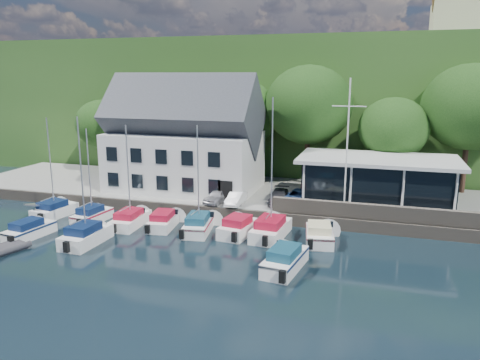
{
  "coord_description": "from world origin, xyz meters",
  "views": [
    {
      "loc": [
        11.13,
        -24.63,
        11.96
      ],
      "look_at": [
        0.89,
        9.0,
        3.99
      ],
      "focal_mm": 35.0,
      "sensor_mm": 36.0,
      "label": 1
    }
  ],
  "objects": [
    {
      "name": "field_patch",
      "position": [
        8.0,
        70.0,
        16.15
      ],
      "size": [
        50.0,
        30.0,
        0.3
      ],
      "primitive_type": "cube",
      "color": "#5F6E37",
      "rests_on": "hillside"
    },
    {
      "name": "boat_r1_1",
      "position": [
        -11.4,
        7.28,
        4.21
      ],
      "size": [
        2.31,
        5.5,
        8.41
      ],
      "primitive_type": null,
      "rotation": [
        0.0,
        0.0,
        -0.11
      ],
      "color": "white",
      "rests_on": "ground"
    },
    {
      "name": "tree_1",
      "position": [
        -11.84,
        22.53,
        6.3
      ],
      "size": [
        7.76,
        7.76,
        10.6
      ],
      "primitive_type": null,
      "color": "black",
      "rests_on": "quay"
    },
    {
      "name": "quay",
      "position": [
        0.0,
        17.5,
        0.5
      ],
      "size": [
        60.0,
        13.0,
        1.0
      ],
      "primitive_type": "cube",
      "color": "gray",
      "rests_on": "ground"
    },
    {
      "name": "car_white",
      "position": [
        -0.5,
        12.41,
        1.55
      ],
      "size": [
        1.16,
        3.32,
        1.09
      ],
      "primitive_type": "imported",
      "rotation": [
        0.0,
        0.0,
        -0.0
      ],
      "color": "white",
      "rests_on": "quay"
    },
    {
      "name": "tree_3",
      "position": [
        3.99,
        22.21,
        6.95
      ],
      "size": [
        8.71,
        8.71,
        11.9
      ],
      "primitive_type": null,
      "color": "black",
      "rests_on": "quay"
    },
    {
      "name": "car_blue",
      "position": [
        4.59,
        13.99,
        1.67
      ],
      "size": [
        2.18,
        4.12,
        1.34
      ],
      "primitive_type": "imported",
      "rotation": [
        0.0,
        0.0,
        -0.17
      ],
      "color": "#305695",
      "rests_on": "quay"
    },
    {
      "name": "boat_r1_6",
      "position": [
        3.62,
        8.0,
        4.75
      ],
      "size": [
        2.74,
        6.89,
        9.49
      ],
      "primitive_type": null,
      "rotation": [
        0.0,
        0.0,
        -0.07
      ],
      "color": "white",
      "rests_on": "ground"
    },
    {
      "name": "tree_5",
      "position": [
        18.74,
        22.73,
        6.99
      ],
      "size": [
        8.76,
        8.76,
        11.98
      ],
      "primitive_type": null,
      "color": "black",
      "rests_on": "quay"
    },
    {
      "name": "boat_r1_2",
      "position": [
        -7.8,
        7.25,
        4.13
      ],
      "size": [
        2.3,
        6.18,
        8.26
      ],
      "primitive_type": null,
      "rotation": [
        0.0,
        0.0,
        0.05
      ],
      "color": "white",
      "rests_on": "ground"
    },
    {
      "name": "gangway",
      "position": [
        -16.5,
        9.0,
        0.0
      ],
      "size": [
        1.2,
        6.0,
        1.4
      ],
      "primitive_type": null,
      "color": "silver",
      "rests_on": "ground"
    },
    {
      "name": "ground",
      "position": [
        0.0,
        0.0,
        0.0
      ],
      "size": [
        180.0,
        180.0,
        0.0
      ],
      "primitive_type": "plane",
      "color": "black",
      "rests_on": "ground"
    },
    {
      "name": "dinghy_1",
      "position": [
        -13.15,
        -0.45,
        0.34
      ],
      "size": [
        2.57,
        3.35,
        0.69
      ],
      "primitive_type": null,
      "rotation": [
        0.0,
        0.0,
        -0.3
      ],
      "color": "#343338",
      "rests_on": "ground"
    },
    {
      "name": "tree_4",
      "position": [
        12.15,
        21.37,
        5.46
      ],
      "size": [
        6.53,
        6.53,
        8.92
      ],
      "primitive_type": null,
      "color": "black",
      "rests_on": "quay"
    },
    {
      "name": "flagpole",
      "position": [
        8.6,
        12.36,
        6.35
      ],
      "size": [
        2.57,
        0.2,
        10.7
      ],
      "primitive_type": null,
      "color": "silver",
      "rests_on": "quay"
    },
    {
      "name": "tree_0",
      "position": [
        -19.12,
        21.32,
        5.1
      ],
      "size": [
        6.0,
        6.0,
        8.2
      ],
      "primitive_type": null,
      "color": "black",
      "rests_on": "quay"
    },
    {
      "name": "boat_r1_0",
      "position": [
        -15.4,
        7.67,
        4.3
      ],
      "size": [
        2.8,
        5.8,
        8.6
      ],
      "primitive_type": null,
      "rotation": [
        0.0,
        0.0,
        -0.13
      ],
      "color": "white",
      "rests_on": "ground"
    },
    {
      "name": "boat_r1_7",
      "position": [
        7.27,
        7.87,
        0.74
      ],
      "size": [
        2.96,
        5.71,
        1.47
      ],
      "primitive_type": null,
      "rotation": [
        0.0,
        0.0,
        0.17
      ],
      "color": "white",
      "rests_on": "ground"
    },
    {
      "name": "harbor_building",
      "position": [
        -7.0,
        16.5,
        5.35
      ],
      "size": [
        14.4,
        8.2,
        8.7
      ],
      "primitive_type": null,
      "color": "silver",
      "rests_on": "quay"
    },
    {
      "name": "boat_r1_4",
      "position": [
        -2.0,
        7.55,
        4.39
      ],
      "size": [
        2.95,
        6.58,
        8.78
      ],
      "primitive_type": null,
      "rotation": [
        0.0,
        0.0,
        0.16
      ],
      "color": "white",
      "rests_on": "ground"
    },
    {
      "name": "hillside",
      "position": [
        0.0,
        62.0,
        8.0
      ],
      "size": [
        160.0,
        75.0,
        16.0
      ],
      "primitive_type": "cube",
      "color": "#284C1C",
      "rests_on": "ground"
    },
    {
      "name": "car_silver",
      "position": [
        -2.2,
        12.53,
        1.59
      ],
      "size": [
        2.03,
        3.67,
        1.18
      ],
      "primitive_type": "imported",
      "rotation": [
        0.0,
        0.0,
        -0.19
      ],
      "color": "#BABABF",
      "rests_on": "quay"
    },
    {
      "name": "boat_r1_3",
      "position": [
        -5.08,
        7.71,
        0.67
      ],
      "size": [
        2.66,
        5.93,
        1.35
      ],
      "primitive_type": null,
      "rotation": [
        0.0,
        0.0,
        0.14
      ],
      "color": "white",
      "rests_on": "ground"
    },
    {
      "name": "club_pavilion",
      "position": [
        11.0,
        16.0,
        3.05
      ],
      "size": [
        13.2,
        7.2,
        4.1
      ],
      "primitive_type": null,
      "color": "black",
      "rests_on": "quay"
    },
    {
      "name": "tree_2",
      "position": [
        -2.89,
        22.38,
        6.18
      ],
      "size": [
        7.58,
        7.58,
        10.36
      ],
      "primitive_type": null,
      "color": "black",
      "rests_on": "quay"
    },
    {
      "name": "boat_r2_1",
      "position": [
        -8.78,
        2.67,
        4.76
      ],
      "size": [
        2.26,
        6.04,
        9.52
      ],
      "primitive_type": null,
      "rotation": [
        0.0,
        0.0,
        -0.02
      ],
      "color": "white",
      "rests_on": "ground"
    },
    {
      "name": "seawall",
      "position": [
        12.0,
        11.4,
        1.6
      ],
      "size": [
        18.0,
        0.5,
        1.2
      ],
      "primitive_type": "cube",
      "color": "#625A4F",
      "rests_on": "quay"
    },
    {
      "name": "boat_r1_5",
      "position": [
        1.17,
        7.67,
        0.76
      ],
      "size": [
        2.9,
        5.76,
        1.52
      ],
      "primitive_type": null,
      "rotation": [
        0.0,
        0.0,
        -0.16
      ],
      "color": "white",
      "rests_on": "ground"
    },
    {
      "name": "quay_face",
      "position": [
        0.0,
        11.0,
        0.5
      ],
      "size": [
        60.0,
        0.3,
        1.0
      ],
      "primitive_type": "cube",
      "color": "#625A4F",
      "rests_on": "ground"
    },
    {
      "name": "boat_r2_0",
      "position": [
        -13.66,
        2.62,
        0.7
      ],
      "size": [
        2.38,
        5.91,
        1.39
      ],
      "primitive_type": null,
      "rotation": [
        0.0,
        0.0,
        -0.12
      ],
      "color": "white",
      "rests_on": "ground"
    },
    {
      "name": "car_dgrey",
      "position": [
        2.94,
        13.94,
        1.57
      ],
      "size": [
        1.92,
        4.06,
        1.14
      ],
      "primitive_type": "imported",
      "rotation": [
        0.0,
        0.0,
        0.08
      ],
      "color": "#2E2E33",
      "rests_on": "quay"
    },
    {
      "name": "boat_r2_4",
      "position": [
        5.85,
        2.36,
        0.78
      ],
      "size": [
        2.81,
        6.53,
        1.57
      ],
      "primitive_type": null,
      "rotation": [
        0.0,
        0.0,
        -0.14
      ],
      "color": "white",
      "rests_on": "ground"
    },
    {
      "name": "farmhouse",
      "position": [
        22.0,
        52.0,
        20.1
      ],
      "size": [
        10.4,
        7.0,
        8.2
      ],
      "primitive_type": null,
      "color": "beige",
      "rests_on": "hillside"
    }
  ]
}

